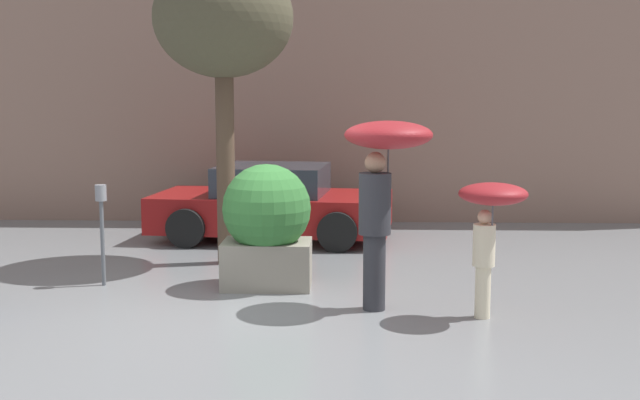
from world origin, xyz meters
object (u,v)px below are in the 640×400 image
Objects in this scene: planter_box at (267,223)px; parked_car_near at (273,205)px; street_tree at (223,22)px; parking_meter at (102,213)px; person_child at (490,212)px; person_adult at (384,166)px.

parked_car_near is (-0.23, 3.29, -0.24)m from planter_box.
street_tree is at bearing 172.19° from parked_car_near.
parking_meter is at bearing 157.12° from parked_car_near.
street_tree reaches higher than person_child.
person_child is at bearing -143.43° from parked_car_near.
person_adult is 3.59m from street_tree.
street_tree is at bearing -167.72° from person_child.
person_adult is at bearing -48.16° from street_tree.
parking_meter is (-3.44, 0.97, -0.69)m from person_adult.
person_child is at bearing -28.59° from planter_box.
person_adult is at bearing -15.75° from parking_meter.
planter_box is at bearing -62.90° from street_tree.
person_adult is 1.43× the size of person_child.
street_tree reaches higher than parked_car_near.
person_adult is 0.52× the size of parked_car_near.
parking_meter is (-1.35, -1.37, -2.43)m from street_tree.
person_adult reaches higher than planter_box.
street_tree is 3.10m from parking_meter.
person_child is at bearing -16.79° from parking_meter.
parked_car_near is (-2.72, 4.65, -0.59)m from person_child.
planter_box is 2.97m from street_tree.
person_adult is at bearing -147.09° from person_child.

